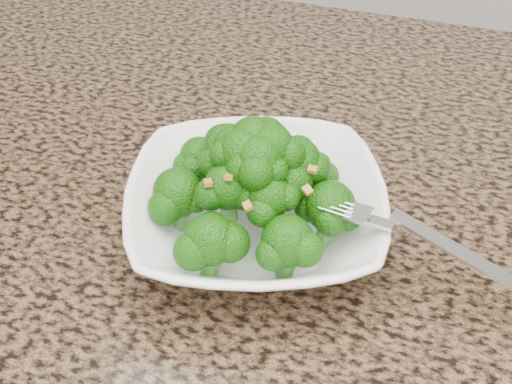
% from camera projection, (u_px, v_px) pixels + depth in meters
% --- Properties ---
extents(granite_counter, '(1.64, 1.04, 0.03)m').
position_uv_depth(granite_counter, '(282.00, 276.00, 0.56)').
color(granite_counter, brown).
rests_on(granite_counter, cabinet).
extents(bowl, '(0.29, 0.29, 0.06)m').
position_uv_depth(bowl, '(256.00, 211.00, 0.56)').
color(bowl, white).
rests_on(bowl, granite_counter).
extents(broccoli_pile, '(0.20, 0.20, 0.08)m').
position_uv_depth(broccoli_pile, '(256.00, 151.00, 0.52)').
color(broccoli_pile, '#1A5F0A').
rests_on(broccoli_pile, bowl).
extents(garlic_topping, '(0.12, 0.12, 0.01)m').
position_uv_depth(garlic_topping, '(256.00, 108.00, 0.49)').
color(garlic_topping, '#B8812D').
rests_on(garlic_topping, broccoli_pile).
extents(fork, '(0.18, 0.07, 0.01)m').
position_uv_depth(fork, '(386.00, 224.00, 0.50)').
color(fork, silver).
rests_on(fork, bowl).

